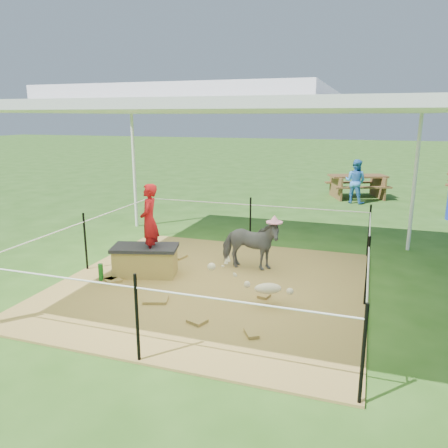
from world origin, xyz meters
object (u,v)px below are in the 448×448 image
(straw_bale, at_px, (146,262))
(woman, at_px, (149,214))
(pony, at_px, (250,245))
(foal, at_px, (268,286))
(distant_person, at_px, (355,181))
(green_bottle, at_px, (101,272))
(picnic_table_near, at_px, (357,186))

(straw_bale, xyz_separation_m, woman, (0.10, 0.00, 0.80))
(pony, distance_m, foal, 1.45)
(woman, relative_size, distant_person, 0.89)
(green_bottle, height_order, pony, pony)
(green_bottle, bearing_deg, pony, 30.86)
(green_bottle, distance_m, pony, 2.45)
(straw_bale, height_order, woman, woman)
(woman, height_order, green_bottle, woman)
(foal, relative_size, distant_person, 0.73)
(green_bottle, xyz_separation_m, distant_person, (3.51, 7.99, 0.49))
(straw_bale, relative_size, green_bottle, 3.60)
(green_bottle, distance_m, picnic_table_near, 9.60)
(pony, bearing_deg, foal, -156.37)
(woman, bearing_deg, straw_bale, -105.66)
(woman, height_order, picnic_table_near, woman)
(picnic_table_near, bearing_deg, woman, -129.96)
(pony, bearing_deg, green_bottle, 119.30)
(pony, relative_size, distant_person, 0.77)
(straw_bale, bearing_deg, foal, -13.29)
(green_bottle, distance_m, distant_person, 8.74)
(pony, bearing_deg, straw_bale, 115.85)
(picnic_table_near, height_order, distant_person, distant_person)
(straw_bale, relative_size, woman, 0.83)
(pony, height_order, foal, pony)
(straw_bale, distance_m, foal, 2.21)
(woman, height_order, pony, woman)
(distant_person, bearing_deg, straw_bale, 88.13)
(woman, xyz_separation_m, picnic_table_near, (2.89, 8.47, -0.68))
(foal, distance_m, picnic_table_near, 9.02)
(woman, distance_m, green_bottle, 1.18)
(straw_bale, distance_m, pony, 1.75)
(straw_bale, relative_size, foal, 1.02)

